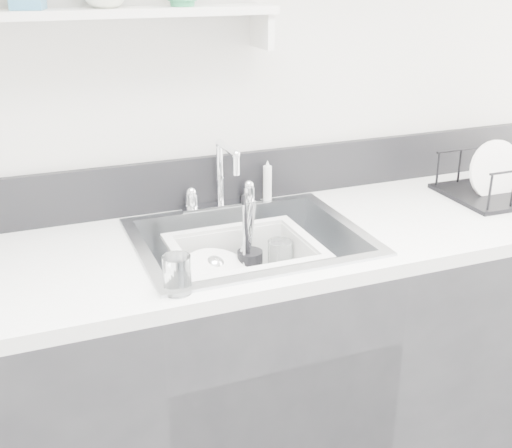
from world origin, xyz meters
name	(u,v)px	position (x,y,z in m)	size (l,w,h in m)	color
counter_run	(250,374)	(0.00, 1.19, 0.46)	(3.20, 0.62, 0.92)	#27272A
backsplash	(216,180)	(0.00, 1.49, 1.00)	(3.20, 0.02, 0.16)	black
sink	(250,266)	(0.00, 1.19, 0.83)	(0.64, 0.52, 0.20)	silver
faucet	(221,191)	(0.00, 1.44, 0.98)	(0.26, 0.18, 0.23)	silver
side_sprayer	(267,181)	(0.16, 1.44, 0.99)	(0.03, 0.03, 0.14)	silver
wall_shelf	(92,16)	(-0.35, 1.42, 1.51)	(1.00, 0.16, 0.12)	silver
wash_tub	(245,270)	(-0.02, 1.17, 0.83)	(0.40, 0.33, 0.16)	silver
plate_stack	(222,285)	(-0.09, 1.17, 0.80)	(0.27, 0.26, 0.11)	white
utensil_cup	(250,263)	(0.01, 1.22, 0.82)	(0.08, 0.08, 0.25)	black
ladle	(232,281)	(-0.06, 1.16, 0.81)	(0.28, 0.10, 0.08)	silver
tumbler_in_tub	(280,258)	(0.11, 1.23, 0.82)	(0.07, 0.07, 0.11)	white
tumbler_counter	(177,275)	(-0.27, 0.95, 0.97)	(0.07, 0.07, 0.09)	white
dish_rack	(507,174)	(0.93, 1.22, 0.99)	(0.40, 0.30, 0.14)	black
bowl_small	(286,284)	(0.09, 1.13, 0.78)	(0.10, 0.10, 0.03)	white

